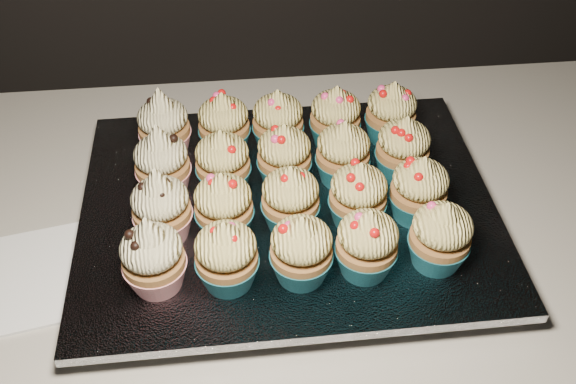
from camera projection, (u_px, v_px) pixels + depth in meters
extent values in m
cube|color=beige|center=(324.00, 228.00, 0.77)|extent=(2.44, 0.64, 0.04)
cube|color=white|center=(43.00, 275.00, 0.69)|extent=(0.16, 0.16, 0.00)
cube|color=black|center=(288.00, 216.00, 0.75)|extent=(0.43, 0.33, 0.02)
cube|color=silver|center=(288.00, 206.00, 0.73)|extent=(0.47, 0.37, 0.01)
cone|color=#B6192A|center=(157.00, 273.00, 0.63)|extent=(0.06, 0.06, 0.03)
ellipsoid|color=beige|center=(151.00, 248.00, 0.61)|extent=(0.06, 0.06, 0.04)
cone|color=beige|center=(147.00, 228.00, 0.59)|extent=(0.03, 0.03, 0.03)
cone|color=#186373|center=(228.00, 271.00, 0.64)|extent=(0.06, 0.06, 0.03)
ellipsoid|color=#F2DC7A|center=(225.00, 245.00, 0.61)|extent=(0.06, 0.06, 0.04)
cone|color=#F2DC7A|center=(224.00, 229.00, 0.59)|extent=(0.03, 0.03, 0.02)
cone|color=#186373|center=(301.00, 265.00, 0.64)|extent=(0.06, 0.06, 0.03)
ellipsoid|color=#F2DC7A|center=(302.00, 240.00, 0.62)|extent=(0.06, 0.06, 0.04)
cone|color=#F2DC7A|center=(302.00, 223.00, 0.60)|extent=(0.03, 0.03, 0.02)
cone|color=#186373|center=(365.00, 259.00, 0.65)|extent=(0.06, 0.06, 0.03)
ellipsoid|color=#F2DC7A|center=(368.00, 233.00, 0.62)|extent=(0.06, 0.06, 0.04)
cone|color=#F2DC7A|center=(370.00, 217.00, 0.61)|extent=(0.03, 0.03, 0.02)
cone|color=#186373|center=(437.00, 251.00, 0.66)|extent=(0.06, 0.06, 0.03)
ellipsoid|color=#F2DC7A|center=(443.00, 226.00, 0.63)|extent=(0.06, 0.06, 0.04)
cone|color=#F2DC7A|center=(447.00, 209.00, 0.61)|extent=(0.03, 0.03, 0.02)
cone|color=#B6192A|center=(164.00, 224.00, 0.68)|extent=(0.06, 0.06, 0.03)
ellipsoid|color=beige|center=(160.00, 198.00, 0.66)|extent=(0.06, 0.06, 0.04)
cone|color=beige|center=(156.00, 178.00, 0.64)|extent=(0.03, 0.03, 0.03)
cone|color=#186373|center=(225.00, 221.00, 0.69)|extent=(0.06, 0.06, 0.03)
ellipsoid|color=#F2DC7A|center=(223.00, 196.00, 0.66)|extent=(0.06, 0.06, 0.04)
cone|color=#F2DC7A|center=(221.00, 179.00, 0.64)|extent=(0.03, 0.03, 0.02)
cone|color=#186373|center=(290.00, 215.00, 0.69)|extent=(0.06, 0.06, 0.03)
ellipsoid|color=#F2DC7A|center=(290.00, 189.00, 0.67)|extent=(0.06, 0.06, 0.04)
cone|color=#F2DC7A|center=(290.00, 173.00, 0.65)|extent=(0.03, 0.03, 0.02)
cone|color=#186373|center=(356.00, 211.00, 0.70)|extent=(0.06, 0.06, 0.03)
ellipsoid|color=#F2DC7A|center=(359.00, 185.00, 0.67)|extent=(0.06, 0.06, 0.04)
cone|color=#F2DC7A|center=(361.00, 169.00, 0.66)|extent=(0.03, 0.03, 0.02)
cone|color=#186373|center=(416.00, 205.00, 0.70)|extent=(0.06, 0.06, 0.03)
ellipsoid|color=#F2DC7A|center=(421.00, 179.00, 0.68)|extent=(0.06, 0.06, 0.04)
cone|color=#F2DC7A|center=(424.00, 163.00, 0.66)|extent=(0.03, 0.03, 0.02)
cone|color=#B6192A|center=(165.00, 179.00, 0.74)|extent=(0.06, 0.06, 0.03)
ellipsoid|color=beige|center=(160.00, 154.00, 0.71)|extent=(0.06, 0.06, 0.04)
cone|color=beige|center=(157.00, 134.00, 0.69)|extent=(0.03, 0.03, 0.03)
cone|color=#186373|center=(224.00, 178.00, 0.74)|extent=(0.06, 0.06, 0.03)
ellipsoid|color=#F2DC7A|center=(222.00, 153.00, 0.71)|extent=(0.06, 0.06, 0.04)
cone|color=#F2DC7A|center=(220.00, 136.00, 0.70)|extent=(0.03, 0.03, 0.02)
cone|color=#186373|center=(284.00, 171.00, 0.75)|extent=(0.06, 0.06, 0.03)
ellipsoid|color=#F2DC7A|center=(284.00, 146.00, 0.72)|extent=(0.06, 0.06, 0.04)
cone|color=#F2DC7A|center=(284.00, 130.00, 0.70)|extent=(0.03, 0.03, 0.02)
cone|color=#186373|center=(342.00, 169.00, 0.75)|extent=(0.06, 0.06, 0.03)
ellipsoid|color=#F2DC7A|center=(344.00, 143.00, 0.72)|extent=(0.06, 0.06, 0.04)
cone|color=#F2DC7A|center=(345.00, 127.00, 0.71)|extent=(0.03, 0.03, 0.02)
cone|color=#186373|center=(400.00, 164.00, 0.76)|extent=(0.06, 0.06, 0.03)
ellipsoid|color=#F2DC7A|center=(404.00, 138.00, 0.73)|extent=(0.06, 0.06, 0.04)
cone|color=#F2DC7A|center=(407.00, 122.00, 0.71)|extent=(0.03, 0.03, 0.02)
cone|color=#B6192A|center=(167.00, 142.00, 0.78)|extent=(0.06, 0.06, 0.03)
ellipsoid|color=beige|center=(162.00, 117.00, 0.76)|extent=(0.06, 0.06, 0.04)
cone|color=beige|center=(159.00, 97.00, 0.74)|extent=(0.03, 0.03, 0.03)
cone|color=#186373|center=(225.00, 140.00, 0.79)|extent=(0.06, 0.06, 0.03)
ellipsoid|color=#F2DC7A|center=(223.00, 115.00, 0.76)|extent=(0.06, 0.06, 0.04)
cone|color=#F2DC7A|center=(222.00, 99.00, 0.75)|extent=(0.03, 0.03, 0.02)
cone|color=#186373|center=(278.00, 137.00, 0.79)|extent=(0.06, 0.06, 0.03)
ellipsoid|color=#F2DC7A|center=(278.00, 112.00, 0.77)|extent=(0.06, 0.06, 0.04)
cone|color=#F2DC7A|center=(278.00, 96.00, 0.75)|extent=(0.03, 0.03, 0.02)
cone|color=#186373|center=(334.00, 133.00, 0.80)|extent=(0.06, 0.06, 0.03)
ellipsoid|color=#F2DC7A|center=(336.00, 108.00, 0.77)|extent=(0.06, 0.06, 0.04)
cone|color=#F2DC7A|center=(337.00, 92.00, 0.76)|extent=(0.03, 0.03, 0.02)
cone|color=#186373|center=(389.00, 128.00, 0.81)|extent=(0.06, 0.06, 0.03)
ellipsoid|color=#F2DC7A|center=(392.00, 103.00, 0.78)|extent=(0.06, 0.06, 0.04)
cone|color=#F2DC7A|center=(394.00, 87.00, 0.76)|extent=(0.03, 0.03, 0.02)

